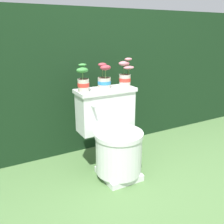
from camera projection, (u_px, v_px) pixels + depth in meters
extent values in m
plane|color=#4C703D|center=(125.00, 175.00, 2.09)|extent=(12.00, 12.00, 0.00)
cube|color=black|center=(74.00, 75.00, 2.82)|extent=(4.29, 1.03, 1.36)
cube|color=silver|center=(119.00, 173.00, 2.07)|extent=(0.29, 0.32, 0.05)
cylinder|color=silver|center=(119.00, 154.00, 2.02)|extent=(0.37, 0.37, 0.31)
cylinder|color=silver|center=(119.00, 134.00, 1.96)|extent=(0.39, 0.39, 0.04)
cube|color=silver|center=(106.00, 111.00, 2.11)|extent=(0.47, 0.19, 0.33)
cube|color=silver|center=(105.00, 90.00, 2.06)|extent=(0.50, 0.22, 0.03)
cylinder|color=silver|center=(94.00, 106.00, 1.90)|extent=(0.02, 0.05, 0.02)
cylinder|color=beige|center=(83.00, 85.00, 1.93)|extent=(0.09, 0.09, 0.10)
cylinder|color=red|center=(83.00, 85.00, 1.93)|extent=(0.09, 0.09, 0.03)
cylinder|color=#332319|center=(83.00, 80.00, 1.92)|extent=(0.08, 0.08, 0.01)
cylinder|color=#4C753D|center=(83.00, 76.00, 1.88)|extent=(0.01, 0.01, 0.06)
ellipsoid|color=#387F38|center=(82.00, 70.00, 1.87)|extent=(0.09, 0.07, 0.04)
cylinder|color=#4C753D|center=(83.00, 72.00, 1.91)|extent=(0.01, 0.01, 0.10)
ellipsoid|color=#387F38|center=(82.00, 65.00, 1.89)|extent=(0.06, 0.05, 0.02)
cylinder|color=beige|center=(104.00, 83.00, 2.04)|extent=(0.10, 0.10, 0.09)
cylinder|color=#2D84BC|center=(104.00, 82.00, 2.04)|extent=(0.11, 0.11, 0.03)
cylinder|color=#332319|center=(104.00, 78.00, 2.03)|extent=(0.10, 0.10, 0.01)
cylinder|color=#4C753D|center=(105.00, 74.00, 2.00)|extent=(0.01, 0.01, 0.07)
ellipsoid|color=#93333D|center=(105.00, 68.00, 1.99)|extent=(0.09, 0.06, 0.04)
cylinder|color=#4C753D|center=(102.00, 72.00, 2.02)|extent=(0.01, 0.01, 0.10)
ellipsoid|color=#93333D|center=(102.00, 65.00, 2.00)|extent=(0.07, 0.05, 0.03)
cylinder|color=beige|center=(125.00, 80.00, 2.13)|extent=(0.10, 0.10, 0.10)
cylinder|color=red|center=(125.00, 80.00, 2.13)|extent=(0.10, 0.10, 0.03)
cylinder|color=#332319|center=(125.00, 75.00, 2.12)|extent=(0.09, 0.09, 0.01)
cylinder|color=#4C753D|center=(129.00, 72.00, 2.10)|extent=(0.01, 0.01, 0.05)
ellipsoid|color=#B26B75|center=(129.00, 68.00, 2.09)|extent=(0.10, 0.07, 0.03)
cylinder|color=#4C753D|center=(128.00, 67.00, 2.11)|extent=(0.01, 0.01, 0.12)
ellipsoid|color=#B26B75|center=(128.00, 59.00, 2.09)|extent=(0.07, 0.05, 0.02)
cylinder|color=#4C753D|center=(124.00, 70.00, 2.11)|extent=(0.01, 0.01, 0.08)
ellipsoid|color=#B26B75|center=(124.00, 63.00, 2.09)|extent=(0.10, 0.07, 0.04)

